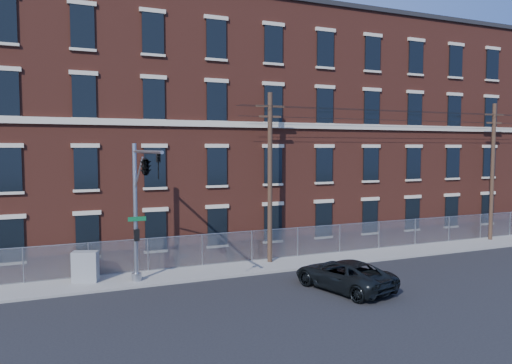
{
  "coord_description": "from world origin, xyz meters",
  "views": [
    {
      "loc": [
        -9.93,
        -20.3,
        6.88
      ],
      "look_at": [
        0.42,
        4.0,
        5.03
      ],
      "focal_mm": 34.03,
      "sensor_mm": 36.0,
      "label": 1
    }
  ],
  "objects_px": {
    "utility_cabinet": "(85,267)",
    "utility_pole_near": "(270,174)",
    "traffic_signal_mast": "(143,181)",
    "pickup_truck": "(344,275)"
  },
  "relations": [
    {
      "from": "utility_pole_near",
      "to": "utility_cabinet",
      "type": "height_order",
      "value": "utility_pole_near"
    },
    {
      "from": "utility_pole_near",
      "to": "utility_cabinet",
      "type": "relative_size",
      "value": 6.44
    },
    {
      "from": "utility_cabinet",
      "to": "utility_pole_near",
      "type": "bearing_deg",
      "value": 21.93
    },
    {
      "from": "utility_pole_near",
      "to": "pickup_truck",
      "type": "xyz_separation_m",
      "value": [
        1.1,
        -6.21,
        -4.61
      ]
    },
    {
      "from": "utility_cabinet",
      "to": "traffic_signal_mast",
      "type": "bearing_deg",
      "value": -32.06
    },
    {
      "from": "traffic_signal_mast",
      "to": "pickup_truck",
      "type": "relative_size",
      "value": 1.33
    },
    {
      "from": "traffic_signal_mast",
      "to": "utility_cabinet",
      "type": "xyz_separation_m",
      "value": [
        -2.41,
        3.14,
        -4.49
      ]
    },
    {
      "from": "utility_pole_near",
      "to": "pickup_truck",
      "type": "relative_size",
      "value": 1.9
    },
    {
      "from": "utility_cabinet",
      "to": "pickup_truck",
      "type": "bearing_deg",
      "value": -6.88
    },
    {
      "from": "traffic_signal_mast",
      "to": "utility_cabinet",
      "type": "distance_m",
      "value": 5.99
    }
  ]
}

